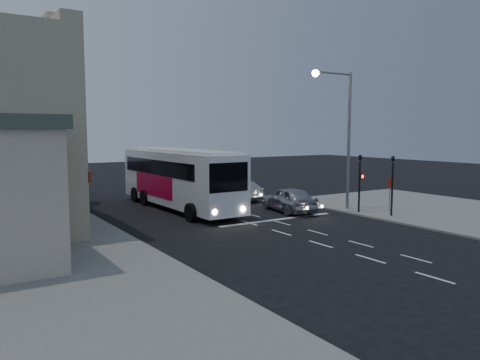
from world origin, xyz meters
TOP-DOWN VIEW (x-y plane):
  - ground at (0.00, 0.00)m, footprint 120.00×120.00m
  - sidewalk_near at (13.00, -4.00)m, footprint 12.00×24.00m
  - road_markings at (1.29, 3.31)m, footprint 8.00×30.55m
  - tour_bus at (-1.26, 8.79)m, footprint 3.15×13.26m
  - car_suv at (4.31, 3.80)m, footprint 2.63×5.08m
  - car_sedan_a at (4.21, 10.07)m, footprint 2.25×4.70m
  - car_sedan_b at (4.32, 16.03)m, footprint 2.60×5.68m
  - car_sedan_c at (3.87, 22.29)m, footprint 4.02×6.10m
  - traffic_signal_main at (7.60, 0.78)m, footprint 0.25×0.35m
  - traffic_signal_side at (8.30, -1.20)m, footprint 0.18×0.15m
  - regulatory_sign at (9.30, -0.24)m, footprint 0.45×0.12m
  - streetlight at (7.34, 2.20)m, footprint 3.32×0.44m
  - street_tree at (-8.21, 15.02)m, footprint 4.00×4.00m

SIDE VIEW (x-z plane):
  - ground at x=0.00m, z-range 0.00..0.00m
  - road_markings at x=1.29m, z-range 0.00..0.01m
  - sidewalk_near at x=13.00m, z-range 0.00..0.12m
  - car_sedan_a at x=4.21m, z-range 0.00..1.49m
  - car_sedan_c at x=3.87m, z-range 0.00..1.56m
  - car_sedan_b at x=4.32m, z-range 0.00..1.61m
  - car_suv at x=4.31m, z-range 0.00..1.65m
  - regulatory_sign at x=9.30m, z-range 0.50..2.70m
  - tour_bus at x=-1.26m, z-range 0.16..4.22m
  - traffic_signal_main at x=7.60m, z-range 0.37..4.47m
  - traffic_signal_side at x=8.30m, z-range 0.37..4.47m
  - street_tree at x=-8.21m, z-range 1.40..7.60m
  - streetlight at x=7.34m, z-range 1.23..10.23m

